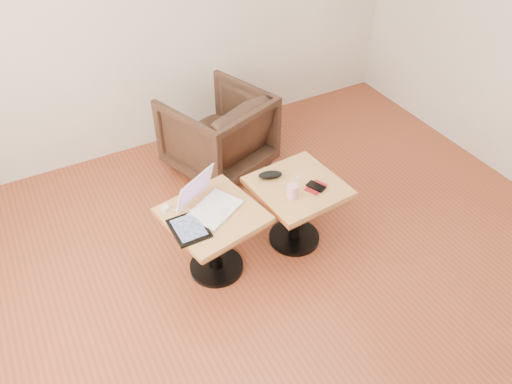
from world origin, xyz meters
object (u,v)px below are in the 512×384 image
armchair (218,133)px  striped_cup (292,191)px  laptop (208,202)px  side_table_left (214,228)px  side_table_right (297,199)px

armchair → striped_cup: bearing=70.6°
striped_cup → armchair: armchair is taller
striped_cup → armchair: 1.18m
laptop → armchair: 1.15m
side_table_left → armchair: bearing=53.0°
striped_cup → armchair: size_ratio=0.12×
laptop → armchair: (0.52, 1.00, -0.22)m
side_table_left → laptop: bearing=78.7°
side_table_left → armchair: size_ratio=0.87×
side_table_right → armchair: armchair is taller
side_table_right → striped_cup: size_ratio=6.57×
side_table_left → side_table_right: bearing=-12.2°
laptop → striped_cup: bearing=-45.5°
armchair → side_table_right: bearing=76.0°
side_table_left → laptop: size_ratio=1.55×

